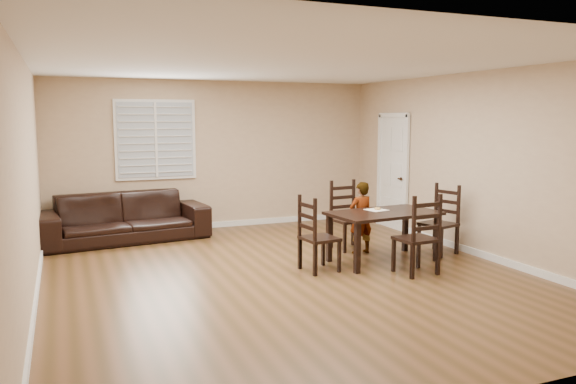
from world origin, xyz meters
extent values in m
plane|color=brown|center=(0.00, 0.00, 0.00)|extent=(7.00, 7.00, 0.00)
cube|color=tan|center=(0.00, 3.50, 1.35)|extent=(6.00, 0.04, 2.70)
cube|color=tan|center=(0.00, -3.50, 1.35)|extent=(6.00, 0.04, 2.70)
cube|color=tan|center=(-3.00, 0.00, 1.35)|extent=(0.04, 7.00, 2.70)
cube|color=tan|center=(3.00, 0.00, 1.35)|extent=(0.04, 7.00, 2.70)
cube|color=white|center=(0.00, 0.00, 2.70)|extent=(6.00, 7.00, 0.04)
cube|color=white|center=(-1.10, 3.45, 1.65)|extent=(1.40, 0.08, 1.40)
cube|color=white|center=(2.97, 2.20, 1.02)|extent=(0.06, 0.94, 2.05)
cylinder|color=#332114|center=(2.94, 1.90, 0.95)|extent=(0.06, 0.06, 0.02)
cube|color=white|center=(0.00, 3.48, 0.05)|extent=(6.00, 0.03, 0.10)
cube|color=white|center=(-2.98, 0.00, 0.05)|extent=(0.03, 7.00, 0.10)
cube|color=white|center=(2.98, 0.00, 0.05)|extent=(0.03, 7.00, 0.10)
cube|color=black|center=(1.53, 0.16, 0.69)|extent=(1.60, 1.00, 0.04)
cube|color=black|center=(0.88, -0.25, 0.34)|extent=(0.08, 0.08, 0.67)
cube|color=black|center=(2.25, -0.12, 0.34)|extent=(0.08, 0.08, 0.67)
cube|color=black|center=(0.82, 0.45, 0.34)|extent=(0.08, 0.08, 0.67)
cube|color=black|center=(2.18, 0.58, 0.34)|extent=(0.08, 0.08, 0.67)
cube|color=black|center=(1.45, 1.02, 0.46)|extent=(0.52, 0.49, 0.04)
cube|color=black|center=(1.43, 1.22, 0.53)|extent=(0.48, 0.09, 1.06)
cube|color=black|center=(1.26, 0.81, 0.22)|extent=(0.05, 0.05, 0.44)
cube|color=black|center=(1.67, 0.85, 0.22)|extent=(0.05, 0.05, 0.44)
cube|color=black|center=(1.22, 1.19, 0.22)|extent=(0.05, 0.05, 0.44)
cube|color=black|center=(1.64, 1.23, 0.22)|extent=(0.05, 0.05, 0.44)
cube|color=black|center=(1.60, -0.53, 0.46)|extent=(0.51, 0.48, 0.04)
cube|color=black|center=(1.61, -0.73, 0.53)|extent=(0.48, 0.08, 1.07)
cube|color=black|center=(1.79, -0.32, 0.22)|extent=(0.05, 0.05, 0.44)
cube|color=black|center=(1.38, -0.35, 0.22)|extent=(0.05, 0.05, 0.44)
cube|color=black|center=(1.82, -0.71, 0.22)|extent=(0.05, 0.05, 0.44)
cube|color=black|center=(1.41, -0.74, 0.22)|extent=(0.05, 0.05, 0.44)
cube|color=black|center=(0.49, 0.06, 0.44)|extent=(0.48, 0.50, 0.04)
cube|color=black|center=(0.29, 0.04, 0.51)|extent=(0.09, 0.46, 1.02)
cube|color=black|center=(0.69, -0.11, 0.21)|extent=(0.05, 0.05, 0.42)
cube|color=black|center=(0.64, 0.28, 0.21)|extent=(0.05, 0.05, 0.42)
cube|color=black|center=(0.33, -0.16, 0.21)|extent=(0.05, 0.05, 0.42)
cube|color=black|center=(0.28, 0.24, 0.21)|extent=(0.05, 0.05, 0.42)
cube|color=black|center=(2.55, 0.27, 0.45)|extent=(0.55, 0.57, 0.04)
cube|color=black|center=(2.74, 0.32, 0.52)|extent=(0.17, 0.46, 1.04)
cube|color=black|center=(2.31, 0.41, 0.21)|extent=(0.05, 0.05, 0.43)
cube|color=black|center=(2.43, 0.02, 0.21)|extent=(0.05, 0.05, 0.43)
cube|color=black|center=(2.67, 0.51, 0.21)|extent=(0.05, 0.05, 0.43)
cube|color=black|center=(2.79, 0.12, 0.21)|extent=(0.05, 0.05, 0.43)
imported|color=gray|center=(1.48, 0.71, 0.54)|extent=(0.42, 0.30, 1.09)
cube|color=silver|center=(1.51, 0.33, 0.72)|extent=(0.31, 0.31, 0.00)
torus|color=#B88942|center=(1.53, 0.34, 0.73)|extent=(0.09, 0.09, 0.03)
torus|color=white|center=(1.53, 0.34, 0.75)|extent=(0.08, 0.08, 0.02)
imported|color=black|center=(-1.74, 2.94, 0.39)|extent=(2.80, 1.38, 0.79)
camera|label=1|loc=(-2.65, -6.56, 2.03)|focal=35.00mm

